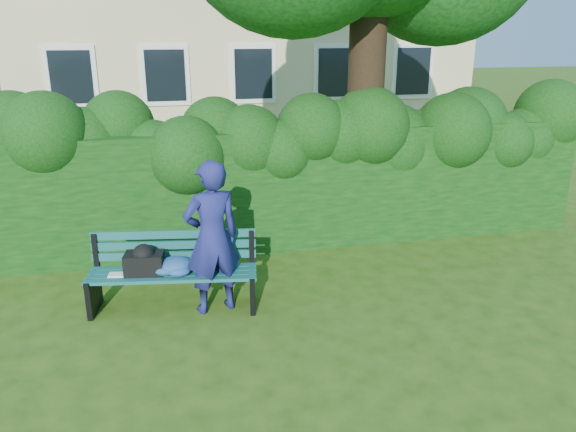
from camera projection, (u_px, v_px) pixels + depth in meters
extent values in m
plane|color=#28490F|center=(299.00, 306.00, 6.76)|extent=(80.00, 80.00, 0.00)
cube|color=white|center=(71.00, 77.00, 14.58)|extent=(1.30, 0.08, 1.60)
cube|color=black|center=(71.00, 77.00, 14.54)|extent=(1.05, 0.04, 1.35)
cube|color=white|center=(165.00, 75.00, 15.10)|extent=(1.30, 0.08, 1.60)
cube|color=black|center=(165.00, 76.00, 15.06)|extent=(1.05, 0.04, 1.35)
cube|color=white|center=(253.00, 74.00, 15.62)|extent=(1.30, 0.08, 1.60)
cube|color=black|center=(253.00, 74.00, 15.58)|extent=(1.05, 0.04, 1.35)
cube|color=white|center=(335.00, 73.00, 16.13)|extent=(1.30, 0.08, 1.60)
cube|color=black|center=(336.00, 73.00, 16.10)|extent=(1.05, 0.04, 1.35)
cube|color=white|center=(413.00, 71.00, 16.65)|extent=(1.30, 0.08, 1.60)
cube|color=black|center=(413.00, 71.00, 16.62)|extent=(1.05, 0.04, 1.35)
cube|color=black|center=(264.00, 187.00, 8.51)|extent=(10.00, 1.00, 1.80)
cylinder|color=black|center=(366.00, 82.00, 8.36)|extent=(0.55, 0.55, 4.84)
cube|color=#0E463D|center=(171.00, 280.00, 6.39)|extent=(1.95, 0.42, 0.04)
cube|color=#0E463D|center=(172.00, 276.00, 6.51)|extent=(1.95, 0.42, 0.04)
cube|color=#0E463D|center=(173.00, 272.00, 6.62)|extent=(1.95, 0.42, 0.04)
cube|color=#0E463D|center=(175.00, 268.00, 6.73)|extent=(1.95, 0.42, 0.04)
cube|color=#0E463D|center=(175.00, 255.00, 6.77)|extent=(1.94, 0.36, 0.10)
cube|color=#0E463D|center=(174.00, 245.00, 6.74)|extent=(1.94, 0.36, 0.10)
cube|color=#0E463D|center=(174.00, 234.00, 6.71)|extent=(1.94, 0.36, 0.10)
cube|color=black|center=(94.00, 294.00, 6.58)|extent=(0.14, 0.50, 0.44)
cube|color=black|center=(96.00, 252.00, 6.69)|extent=(0.07, 0.07, 0.45)
cube|color=black|center=(91.00, 279.00, 6.46)|extent=(0.13, 0.42, 0.05)
cube|color=black|center=(252.00, 289.00, 6.69)|extent=(0.14, 0.50, 0.44)
cube|color=black|center=(252.00, 248.00, 6.80)|extent=(0.07, 0.07, 0.45)
cube|color=black|center=(252.00, 274.00, 6.58)|extent=(0.13, 0.42, 0.05)
cube|color=white|center=(117.00, 275.00, 6.47)|extent=(0.20, 0.16, 0.02)
cube|color=black|center=(144.00, 263.00, 6.50)|extent=(0.48, 0.35, 0.25)
imported|color=navy|center=(212.00, 238.00, 6.41)|extent=(0.75, 0.58, 1.82)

